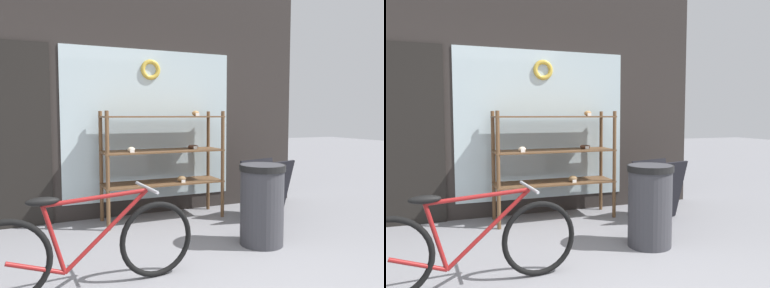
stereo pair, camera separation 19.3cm
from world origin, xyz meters
The scene contains 5 objects.
storefront_facade centered at (-0.04, 2.68, 1.59)m, with size 4.77×0.13×3.28m.
display_case centered at (0.27, 2.31, 0.81)m, with size 1.47×0.46×1.33m.
bicycle centered at (-0.87, 0.73, 0.33)m, with size 1.67×0.46×0.73m.
sandwich_board centered at (1.43, 1.81, 0.37)m, with size 0.66×0.52×0.72m.
trash_bin centered at (0.85, 1.06, 0.43)m, with size 0.45×0.45×0.79m.
Camera 1 is at (-1.22, -1.98, 1.28)m, focal length 35.00 mm.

